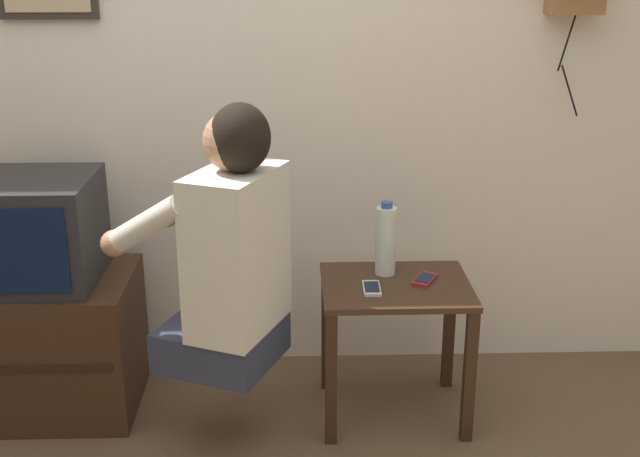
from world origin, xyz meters
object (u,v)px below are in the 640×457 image
(television, at_px, (29,230))
(cell_phone_held, at_px, (372,288))
(cell_phone_spare, at_px, (425,279))
(water_bottle, at_px, (386,240))
(person, at_px, (229,250))

(television, distance_m, cell_phone_held, 1.23)
(cell_phone_spare, bearing_deg, television, -154.19)
(cell_phone_spare, relative_size, water_bottle, 0.50)
(television, height_order, water_bottle, television)
(person, bearing_deg, television, 93.43)
(person, xyz_separation_m, television, (-0.73, 0.27, -0.02))
(cell_phone_held, relative_size, cell_phone_spare, 0.91)
(person, bearing_deg, cell_phone_held, -52.16)
(person, distance_m, cell_phone_held, 0.53)
(water_bottle, bearing_deg, television, -179.69)
(person, distance_m, water_bottle, 0.61)
(water_bottle, bearing_deg, cell_phone_held, -112.69)
(cell_phone_spare, bearing_deg, person, -135.16)
(cell_phone_held, xyz_separation_m, cell_phone_spare, (0.20, 0.08, 0.00))
(person, height_order, cell_phone_spare, person)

